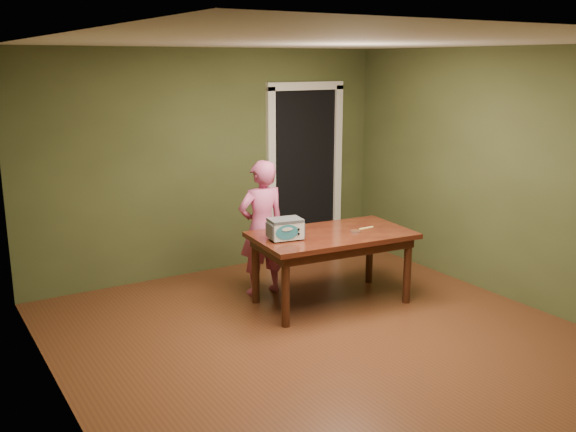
# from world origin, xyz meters

# --- Properties ---
(floor) EXTENTS (5.00, 5.00, 0.00)m
(floor) POSITION_xyz_m (0.00, 0.00, 0.00)
(floor) COLOR #5A2F19
(floor) RESTS_ON ground
(room_shell) EXTENTS (4.52, 5.02, 2.61)m
(room_shell) POSITION_xyz_m (0.00, 0.00, 1.71)
(room_shell) COLOR #47502B
(room_shell) RESTS_ON ground
(doorway) EXTENTS (1.10, 0.66, 2.25)m
(doorway) POSITION_xyz_m (1.30, 2.78, 1.06)
(doorway) COLOR black
(doorway) RESTS_ON ground
(dining_table) EXTENTS (1.67, 1.04, 0.75)m
(dining_table) POSITION_xyz_m (0.58, 0.85, 0.65)
(dining_table) COLOR #3A120D
(dining_table) RESTS_ON floor
(toy_oven) EXTENTS (0.37, 0.27, 0.21)m
(toy_oven) POSITION_xyz_m (0.04, 0.89, 0.86)
(toy_oven) COLOR #4C4F54
(toy_oven) RESTS_ON dining_table
(baking_pan) EXTENTS (0.10, 0.10, 0.02)m
(baking_pan) POSITION_xyz_m (0.79, 0.74, 0.76)
(baking_pan) COLOR silver
(baking_pan) RESTS_ON dining_table
(spatula) EXTENTS (0.18, 0.04, 0.01)m
(spatula) POSITION_xyz_m (0.99, 0.81, 0.75)
(spatula) COLOR #F4D86A
(spatula) RESTS_ON dining_table
(child) EXTENTS (0.54, 0.37, 1.45)m
(child) POSITION_xyz_m (0.11, 1.47, 0.73)
(child) COLOR #C24F80
(child) RESTS_ON floor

